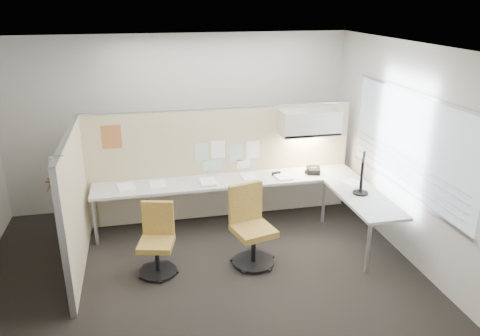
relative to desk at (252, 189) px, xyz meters
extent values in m
cube|color=black|center=(-0.93, -1.13, -0.61)|extent=(5.50, 4.50, 0.01)
cube|color=white|center=(-0.93, -1.13, 2.20)|extent=(5.50, 4.50, 0.01)
cube|color=beige|center=(-0.93, 1.12, 0.80)|extent=(5.50, 0.02, 2.80)
cube|color=beige|center=(-0.93, -3.38, 0.80)|extent=(5.50, 0.02, 2.80)
cube|color=beige|center=(1.82, -1.13, 0.80)|extent=(0.02, 4.50, 2.80)
cube|color=#8F9CA7|center=(1.79, -1.13, 0.95)|extent=(0.01, 2.80, 1.30)
cube|color=beige|center=(-0.38, 0.47, 0.27)|extent=(4.10, 0.06, 1.75)
cube|color=beige|center=(-2.43, -0.63, 0.27)|extent=(0.06, 2.20, 1.75)
cube|color=beige|center=(-0.33, 0.14, 0.11)|extent=(4.00, 0.60, 0.04)
cube|color=beige|center=(1.37, -0.89, 0.11)|extent=(0.60, 1.47, 0.04)
cube|color=beige|center=(-0.33, 0.41, -0.26)|extent=(3.90, 0.02, 0.64)
cylinder|color=#A5A8AA|center=(-2.28, -0.11, -0.26)|extent=(0.05, 0.05, 0.69)
cylinder|color=#A5A8AA|center=(1.12, -1.58, -0.26)|extent=(0.05, 0.05, 0.69)
cylinder|color=#A5A8AA|center=(1.12, -0.11, -0.26)|extent=(0.05, 0.05, 0.69)
cube|color=beige|center=(0.97, 0.26, 0.91)|extent=(0.90, 0.36, 0.38)
cube|color=#FFEABF|center=(0.97, 0.26, 0.70)|extent=(0.60, 0.06, 0.02)
cube|color=#8CBF8C|center=(-0.68, 0.44, 0.50)|extent=(0.21, 0.00, 0.28)
cube|color=white|center=(-0.43, 0.44, 0.52)|extent=(0.21, 0.00, 0.28)
cube|color=#8CBF8C|center=(-0.15, 0.44, 0.45)|extent=(0.21, 0.00, 0.28)
cube|color=white|center=(0.12, 0.44, 0.48)|extent=(0.21, 0.00, 0.28)
cube|color=#8CBF8C|center=(-0.53, 0.44, 0.28)|extent=(0.28, 0.00, 0.18)
cube|color=white|center=(-0.03, 0.44, 0.26)|extent=(0.21, 0.00, 0.14)
cube|color=orange|center=(-1.98, 0.44, 0.82)|extent=(0.28, 0.00, 0.35)
cylinder|color=black|center=(-1.48, -1.03, -0.57)|extent=(0.47, 0.47, 0.03)
cylinder|color=black|center=(-1.48, -1.03, -0.39)|extent=(0.05, 0.05, 0.36)
cube|color=gold|center=(-1.48, -1.03, -0.18)|extent=(0.51, 0.51, 0.07)
cube|color=gold|center=(-1.43, -0.83, 0.08)|extent=(0.40, 0.15, 0.46)
cylinder|color=black|center=(-0.24, -1.07, -0.57)|extent=(0.55, 0.55, 0.03)
cylinder|color=black|center=(-0.24, -1.07, -0.36)|extent=(0.06, 0.06, 0.42)
cube|color=gold|center=(-0.24, -1.07, -0.12)|extent=(0.59, 0.59, 0.08)
cube|color=gold|center=(-0.29, -0.85, 0.19)|extent=(0.47, 0.18, 0.53)
cylinder|color=black|center=(1.37, -0.77, 0.14)|extent=(0.21, 0.21, 0.02)
cylinder|color=black|center=(1.37, -0.77, 0.24)|extent=(0.04, 0.04, 0.19)
cube|color=black|center=(1.37, -0.77, 0.50)|extent=(0.28, 0.47, 0.34)
cube|color=black|center=(1.37, -0.77, 0.50)|extent=(0.23, 0.41, 0.30)
cube|color=black|center=(1.01, 0.12, 0.18)|extent=(0.24, 0.24, 0.12)
cylinder|color=black|center=(0.92, 0.14, 0.21)|extent=(0.08, 0.17, 0.04)
cube|color=black|center=(0.43, 0.19, 0.15)|extent=(0.14, 0.06, 0.05)
cube|color=black|center=(0.94, 0.14, 0.16)|extent=(0.11, 0.09, 0.06)
cube|color=silver|center=(-2.43, -1.43, 1.17)|extent=(0.14, 0.02, 0.02)
cylinder|color=silver|center=(-2.50, -1.43, 1.09)|extent=(0.02, 0.02, 0.14)
cube|color=#AD7F4C|center=(-2.50, -1.43, 0.96)|extent=(0.02, 0.40, 0.12)
cube|color=#AD7F4C|center=(-2.53, -1.40, 0.92)|extent=(0.02, 0.40, 0.12)
cube|color=#91939B|center=(-2.51, -1.48, 0.38)|extent=(0.01, 0.07, 0.99)
cube|color=white|center=(-1.83, 0.14, 0.14)|extent=(0.28, 0.34, 0.03)
cube|color=white|center=(-1.38, 0.17, 0.14)|extent=(0.25, 0.31, 0.02)
cube|color=white|center=(-0.65, 0.04, 0.15)|extent=(0.23, 0.30, 0.05)
cube|color=white|center=(0.00, 0.18, 0.14)|extent=(0.23, 0.30, 0.02)
cube|color=white|center=(0.50, 0.06, 0.14)|extent=(0.25, 0.32, 0.02)
cube|color=white|center=(1.42, -0.40, 0.14)|extent=(0.30, 0.35, 0.02)
camera|label=1|loc=(-1.56, -6.27, 2.72)|focal=35.00mm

